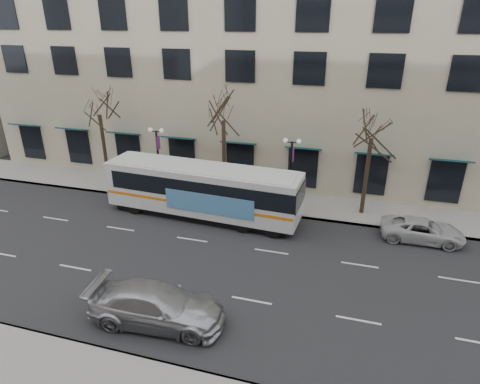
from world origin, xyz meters
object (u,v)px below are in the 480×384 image
(tree_far_mid, at_px, (223,107))
(silver_car, at_px, (157,305))
(city_bus, at_px, (203,190))
(tree_far_right, at_px, (373,124))
(tree_far_left, at_px, (98,102))
(lamp_post_right, at_px, (291,171))
(white_pickup, at_px, (422,230))
(lamp_post_left, at_px, (158,158))

(tree_far_mid, height_order, silver_car, tree_far_mid)
(city_bus, height_order, silver_car, city_bus)
(city_bus, bearing_deg, tree_far_right, 20.94)
(tree_far_mid, bearing_deg, tree_far_left, -180.00)
(lamp_post_right, bearing_deg, tree_far_left, 177.71)
(tree_far_mid, relative_size, city_bus, 0.63)
(tree_far_mid, xyz_separation_m, white_pickup, (13.57, -2.60, -6.23))
(tree_far_left, bearing_deg, lamp_post_left, -6.83)
(tree_far_mid, bearing_deg, lamp_post_right, -6.83)
(tree_far_left, height_order, city_bus, tree_far_left)
(tree_far_right, xyz_separation_m, white_pickup, (3.57, -2.60, -5.75))
(lamp_post_right, xyz_separation_m, white_pickup, (8.56, -2.00, -2.27))
(lamp_post_left, xyz_separation_m, silver_car, (6.31, -13.05, -2.06))
(tree_far_mid, relative_size, white_pickup, 1.76)
(tree_far_left, relative_size, lamp_post_right, 1.60)
(city_bus, bearing_deg, white_pickup, 6.25)
(city_bus, bearing_deg, tree_far_mid, 86.47)
(tree_far_left, bearing_deg, white_pickup, -6.30)
(lamp_post_right, bearing_deg, white_pickup, -13.16)
(tree_far_left, relative_size, tree_far_right, 1.03)
(lamp_post_left, distance_m, city_bus, 5.39)
(white_pickup, bearing_deg, city_bus, 92.68)
(tree_far_right, bearing_deg, lamp_post_left, -177.71)
(tree_far_mid, bearing_deg, silver_car, -84.47)
(tree_far_mid, height_order, white_pickup, tree_far_mid)
(lamp_post_right, height_order, silver_car, lamp_post_right)
(lamp_post_left, bearing_deg, tree_far_mid, 6.85)
(tree_far_right, distance_m, city_bus, 11.78)
(silver_car, height_order, white_pickup, silver_car)
(tree_far_mid, height_order, lamp_post_left, tree_far_mid)
(tree_far_right, xyz_separation_m, silver_car, (-8.68, -13.65, -5.54))
(lamp_post_left, distance_m, lamp_post_right, 10.00)
(city_bus, relative_size, silver_car, 2.21)
(lamp_post_right, bearing_deg, silver_car, -105.78)
(tree_far_right, xyz_separation_m, city_bus, (-10.40, -3.26, -4.45))
(lamp_post_right, bearing_deg, tree_far_mid, 173.17)
(lamp_post_left, bearing_deg, tree_far_right, 2.29)
(tree_far_right, xyz_separation_m, lamp_post_right, (-4.99, -0.60, -3.48))
(tree_far_right, relative_size, lamp_post_right, 1.55)
(tree_far_left, distance_m, tree_far_mid, 10.00)
(city_bus, distance_m, white_pickup, 14.05)
(lamp_post_right, xyz_separation_m, silver_car, (-3.69, -13.05, -2.06))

